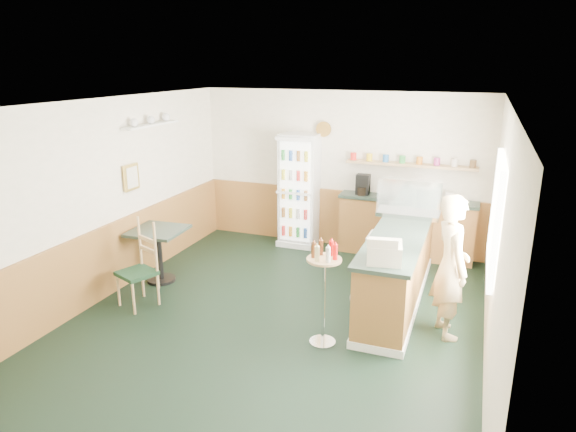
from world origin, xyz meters
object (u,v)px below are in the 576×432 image
at_px(cash_register, 385,252).
at_px(cafe_chair, 140,261).
at_px(display_case, 410,199).
at_px(shopkeeper, 451,267).
at_px(cafe_table, 159,245).
at_px(drinks_fridge, 299,191).
at_px(condiment_stand, 324,280).

bearing_deg(cash_register, cafe_chair, 172.23).
xyz_separation_m(display_case, shopkeeper, (0.70, -1.46, -0.39)).
xyz_separation_m(cash_register, shopkeeper, (0.70, 0.47, -0.25)).
relative_size(cafe_table, cafe_chair, 0.69).
bearing_deg(cafe_chair, drinks_fridge, 89.89).
distance_m(cash_register, cafe_chair, 3.26).
distance_m(shopkeeper, condiment_stand, 1.51).
bearing_deg(cash_register, drinks_fridge, 115.57).
bearing_deg(cafe_table, display_case, 21.60).
relative_size(display_case, cafe_table, 1.09).
height_order(condiment_stand, cafe_table, condiment_stand).
xyz_separation_m(shopkeeper, condiment_stand, (-1.32, -0.74, -0.07)).
xyz_separation_m(drinks_fridge, shopkeeper, (2.72, -2.38, -0.12)).
xyz_separation_m(display_case, cafe_chair, (-3.22, -2.04, -0.65)).
bearing_deg(cash_register, display_case, 80.23).
relative_size(condiment_stand, cafe_table, 1.52).
xyz_separation_m(cafe_table, cafe_chair, (0.18, -0.69, 0.04)).
bearing_deg(shopkeeper, display_case, 2.55).
height_order(cash_register, condiment_stand, condiment_stand).
relative_size(drinks_fridge, cash_register, 5.02).
bearing_deg(display_case, cash_register, -90.00).
height_order(cash_register, cafe_chair, cash_register).
relative_size(display_case, shopkeeper, 0.51).
bearing_deg(cafe_chair, cafe_table, 126.68).
height_order(drinks_fridge, display_case, drinks_fridge).
xyz_separation_m(display_case, cash_register, (0.00, -1.93, -0.14)).
height_order(shopkeeper, condiment_stand, shopkeeper).
height_order(drinks_fridge, shopkeeper, drinks_fridge).
distance_m(drinks_fridge, condiment_stand, 3.43).
distance_m(condiment_stand, cafe_chair, 2.61).
distance_m(cash_register, cafe_table, 3.49).
relative_size(cash_register, cafe_table, 0.49).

